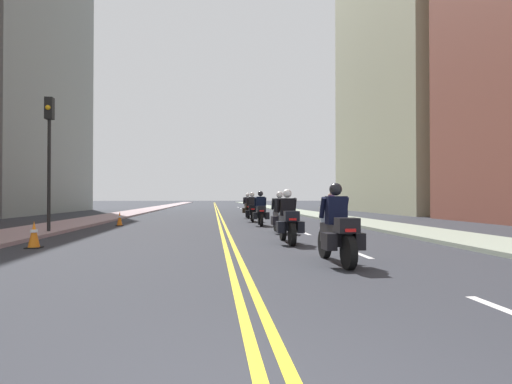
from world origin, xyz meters
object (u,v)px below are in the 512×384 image
motorcycle_2 (280,216)px  pedestrian_0 (332,205)px  motorcycle_4 (252,210)px  motorcycle_5 (248,208)px  motorcycle_0 (337,232)px  traffic_cone_1 (34,235)px  traffic_light_near (49,140)px  traffic_cone_2 (120,219)px  pedestrian_1 (329,205)px  motorcycle_1 (288,222)px  motorcycle_3 (261,212)px

motorcycle_2 → pedestrian_0: pedestrian_0 is taller
motorcycle_4 → motorcycle_5: size_ratio=0.99×
motorcycle_0 → traffic_cone_1: size_ratio=3.07×
traffic_cone_1 → traffic_light_near: bearing=105.6°
traffic_cone_2 → pedestrian_1: (12.43, 8.09, 0.49)m
traffic_cone_1 → motorcycle_2: bearing=29.9°
traffic_cone_1 → pedestrian_0: bearing=49.9°
motorcycle_0 → traffic_light_near: bearing=135.6°
traffic_cone_1 → traffic_light_near: 5.47m
motorcycle_1 → traffic_cone_1: (-6.90, -0.46, -0.28)m
motorcycle_5 → pedestrian_1: motorcycle_5 is taller
motorcycle_3 → traffic_light_near: (-8.21, -4.03, 2.77)m
motorcycle_4 → traffic_light_near: 11.37m
motorcycle_1 → traffic_cone_2: motorcycle_1 is taller
motorcycle_1 → traffic_cone_2: size_ratio=3.28×
traffic_cone_1 → motorcycle_3: bearing=50.2°
traffic_cone_1 → pedestrian_1: pedestrian_1 is taller
motorcycle_3 → pedestrian_1: size_ratio=1.34×
motorcycle_2 → pedestrian_1: pedestrian_1 is taller
traffic_cone_2 → motorcycle_3: bearing=-5.1°
motorcycle_2 → traffic_light_near: traffic_light_near is taller
motorcycle_1 → motorcycle_2: 3.73m
motorcycle_2 → traffic_cone_2: (-6.94, 4.80, -0.30)m
traffic_cone_2 → traffic_light_near: size_ratio=0.14×
motorcycle_5 → traffic_cone_2: motorcycle_5 is taller
motorcycle_3 → pedestrian_0: pedestrian_0 is taller
motorcycle_4 → traffic_cone_2: bearing=-153.9°
traffic_cone_2 → pedestrian_1: size_ratio=0.42×
motorcycle_4 → pedestrian_0: size_ratio=1.29×
traffic_cone_1 → pedestrian_0: pedestrian_0 is taller
motorcycle_3 → traffic_light_near: traffic_light_near is taller
traffic_cone_2 → motorcycle_1: bearing=-52.3°
traffic_light_near → pedestrian_0: bearing=37.1°
traffic_cone_1 → traffic_cone_2: 8.98m
motorcycle_4 → motorcycle_2: bearing=-84.5°
motorcycle_3 → motorcycle_4: size_ratio=0.97×
pedestrian_0 → traffic_cone_2: bearing=-130.9°
motorcycle_3 → traffic_cone_2: size_ratio=3.17×
traffic_cone_2 → pedestrian_0: size_ratio=0.40×
motorcycle_4 → traffic_cone_1: motorcycle_4 is taller
traffic_light_near → pedestrian_0: (13.40, 10.12, -2.53)m
motorcycle_0 → motorcycle_4: size_ratio=0.99×
motorcycle_4 → traffic_cone_2: size_ratio=3.26×
motorcycle_3 → traffic_light_near: 9.55m
motorcycle_3 → motorcycle_4: (-0.08, 3.42, 0.00)m
motorcycle_2 → pedestrian_1: bearing=64.7°
pedestrian_1 → pedestrian_0: bearing=-38.6°
motorcycle_0 → motorcycle_4: bearing=89.7°
motorcycle_3 → traffic_cone_1: motorcycle_3 is taller
motorcycle_1 → pedestrian_0: (5.28, 14.02, 0.26)m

